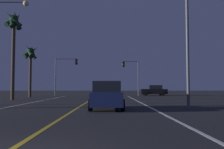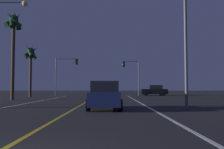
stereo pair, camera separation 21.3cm
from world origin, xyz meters
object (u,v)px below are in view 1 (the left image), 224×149
object	(u,v)px
street_lamp_right_near	(181,27)
palm_tree_left_far	(30,56)
car_crossing_side	(154,90)
car_lead_same_lane	(107,96)
traffic_light_near_right	(131,70)
street_lamp_left_mid	(1,37)
palm_tree_left_mid	(14,29)
traffic_light_near_left	(66,68)

from	to	relation	value
street_lamp_right_near	palm_tree_left_far	xyz separation A→B (m)	(-15.27, 19.18, 0.71)
car_crossing_side	street_lamp_right_near	bearing A→B (deg)	83.69
car_lead_same_lane	car_crossing_side	bearing A→B (deg)	-15.90
car_lead_same_lane	traffic_light_near_right	xyz separation A→B (m)	(3.40, 23.88, 3.21)
car_lead_same_lane	palm_tree_left_far	distance (m)	22.31
street_lamp_left_mid	palm_tree_left_mid	size ratio (longest dim) A/B	0.85
street_lamp_right_near	palm_tree_left_mid	distance (m)	18.64
traffic_light_near_left	palm_tree_left_far	bearing A→B (deg)	-128.87
traffic_light_near_left	street_lamp_right_near	xyz separation A→B (m)	(11.27, -24.13, 0.64)
car_crossing_side	palm_tree_left_far	world-z (taller)	palm_tree_left_far
palm_tree_left_mid	car_crossing_side	bearing A→B (deg)	40.40
street_lamp_right_near	traffic_light_near_right	bearing A→B (deg)	-87.39
street_lamp_left_mid	street_lamp_right_near	bearing A→B (deg)	-16.96
car_crossing_side	palm_tree_left_mid	distance (m)	23.91
traffic_light_near_right	car_lead_same_lane	bearing A→B (deg)	81.90
traffic_light_near_left	street_lamp_left_mid	world-z (taller)	street_lamp_left_mid
traffic_light_near_right	palm_tree_left_far	xyz separation A→B (m)	(-14.17, -4.96, 1.67)
traffic_light_near_right	street_lamp_right_near	bearing A→B (deg)	92.61
street_lamp_left_mid	traffic_light_near_right	bearing A→B (deg)	60.53
car_lead_same_lane	palm_tree_left_mid	bearing A→B (deg)	42.28
car_lead_same_lane	traffic_light_near_left	bearing A→B (deg)	15.83
palm_tree_left_mid	car_lead_same_lane	bearing A→B (deg)	-47.72
palm_tree_left_mid	palm_tree_left_far	distance (m)	8.09
traffic_light_near_right	palm_tree_left_far	distance (m)	15.10
traffic_light_near_left	palm_tree_left_far	distance (m)	6.51
car_crossing_side	street_lamp_right_near	size ratio (longest dim) A/B	0.54
street_lamp_right_near	palm_tree_left_mid	xyz separation A→B (m)	(-14.58, 11.34, 2.57)
street_lamp_right_near	palm_tree_left_mid	world-z (taller)	palm_tree_left_mid
traffic_light_near_right	street_lamp_left_mid	distance (m)	23.34
traffic_light_near_right	street_lamp_left_mid	size ratio (longest dim) A/B	0.68
palm_tree_left_mid	palm_tree_left_far	bearing A→B (deg)	95.02
traffic_light_near_left	traffic_light_near_right	bearing A→B (deg)	0.00
car_lead_same_lane	traffic_light_near_right	world-z (taller)	traffic_light_near_right
traffic_light_near_left	palm_tree_left_far	size ratio (longest dim) A/B	0.80
street_lamp_right_near	palm_tree_left_far	size ratio (longest dim) A/B	1.08
car_crossing_side	traffic_light_near_left	world-z (taller)	traffic_light_near_left
palm_tree_left_far	street_lamp_right_near	bearing A→B (deg)	-51.48
traffic_light_near_left	palm_tree_left_mid	distance (m)	13.60
car_crossing_side	traffic_light_near_left	distance (m)	14.75
palm_tree_left_far	traffic_light_near_right	bearing A→B (deg)	19.28
traffic_light_near_right	street_lamp_right_near	distance (m)	24.18
car_crossing_side	street_lamp_left_mid	world-z (taller)	street_lamp_left_mid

